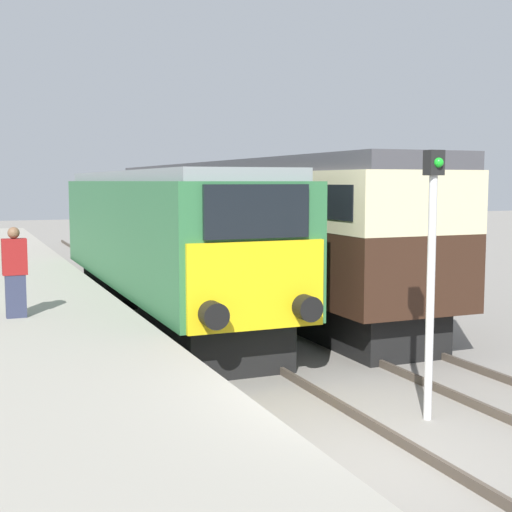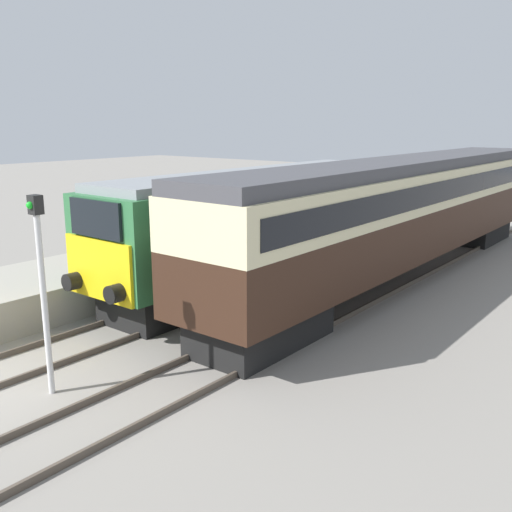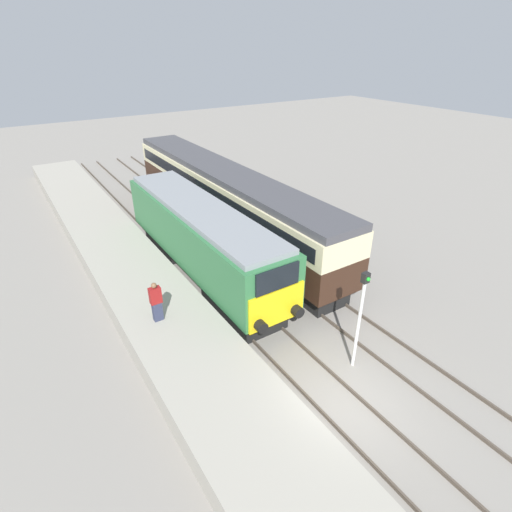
% 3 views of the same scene
% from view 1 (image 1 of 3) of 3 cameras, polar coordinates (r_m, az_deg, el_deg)
% --- Properties ---
extents(ground_plane, '(120.00, 120.00, 0.00)m').
position_cam_1_polar(ground_plane, '(9.23, 9.59, -16.49)').
color(ground_plane, gray).
extents(platform_left, '(3.50, 50.00, 1.01)m').
position_cam_1_polar(platform_left, '(15.55, -17.42, -5.44)').
color(platform_left, '#9E998C').
rests_on(platform_left, ground_plane).
extents(rails_near_track, '(1.51, 60.00, 0.14)m').
position_cam_1_polar(rails_near_track, '(13.48, -1.88, -8.82)').
color(rails_near_track, '#4C4238').
rests_on(rails_near_track, ground_plane).
extents(rails_far_track, '(1.50, 60.00, 0.14)m').
position_cam_1_polar(rails_far_track, '(14.98, 10.49, -7.40)').
color(rails_far_track, '#4C4238').
rests_on(rails_far_track, ground_plane).
extents(locomotive, '(2.70, 13.00, 3.76)m').
position_cam_1_polar(locomotive, '(17.95, -7.64, 1.37)').
color(locomotive, black).
rests_on(locomotive, ground_plane).
extents(passenger_carriage, '(2.75, 20.36, 4.09)m').
position_cam_1_polar(passenger_carriage, '(22.59, -1.78, 3.40)').
color(passenger_carriage, black).
rests_on(passenger_carriage, ground_plane).
extents(person_on_platform, '(0.44, 0.26, 1.68)m').
position_cam_1_polar(person_on_platform, '(13.82, -18.72, -1.27)').
color(person_on_platform, '#2D334C').
rests_on(person_on_platform, platform_left).
extents(signal_post, '(0.24, 0.28, 3.96)m').
position_cam_1_polar(signal_post, '(10.63, 13.86, -0.46)').
color(signal_post, silver).
rests_on(signal_post, ground_plane).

